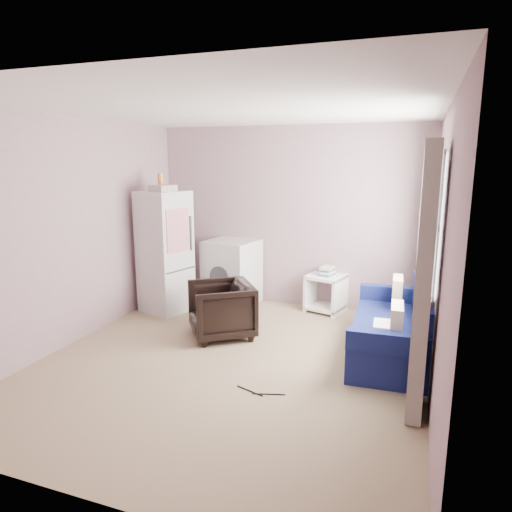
{
  "coord_description": "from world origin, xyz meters",
  "views": [
    {
      "loc": [
        1.72,
        -4.03,
        2.04
      ],
      "look_at": [
        0.05,
        0.6,
        1.0
      ],
      "focal_mm": 32.0,
      "sensor_mm": 36.0,
      "label": 1
    }
  ],
  "objects_px": {
    "fridge": "(165,251)",
    "washing_machine": "(232,271)",
    "armchair": "(221,307)",
    "sofa": "(396,331)",
    "side_table": "(326,290)"
  },
  "relations": [
    {
      "from": "washing_machine",
      "to": "side_table",
      "type": "xyz_separation_m",
      "value": [
        1.33,
        0.14,
        -0.19
      ]
    },
    {
      "from": "armchair",
      "to": "sofa",
      "type": "relative_size",
      "value": 0.41
    },
    {
      "from": "armchair",
      "to": "side_table",
      "type": "relative_size",
      "value": 1.14
    },
    {
      "from": "armchair",
      "to": "sofa",
      "type": "bearing_deg",
      "value": 57.68
    },
    {
      "from": "armchair",
      "to": "fridge",
      "type": "height_order",
      "value": "fridge"
    },
    {
      "from": "armchair",
      "to": "washing_machine",
      "type": "xyz_separation_m",
      "value": [
        -0.36,
        1.19,
        0.13
      ]
    },
    {
      "from": "fridge",
      "to": "sofa",
      "type": "xyz_separation_m",
      "value": [
        3.05,
        -0.49,
        -0.55
      ]
    },
    {
      "from": "washing_machine",
      "to": "sofa",
      "type": "xyz_separation_m",
      "value": [
        2.32,
        -1.06,
        -0.21
      ]
    },
    {
      "from": "side_table",
      "to": "armchair",
      "type": "bearing_deg",
      "value": -126.37
    },
    {
      "from": "fridge",
      "to": "washing_machine",
      "type": "height_order",
      "value": "fridge"
    },
    {
      "from": "fridge",
      "to": "washing_machine",
      "type": "bearing_deg",
      "value": 53.76
    },
    {
      "from": "fridge",
      "to": "side_table",
      "type": "xyz_separation_m",
      "value": [
        2.07,
        0.71,
        -0.54
      ]
    },
    {
      "from": "fridge",
      "to": "sofa",
      "type": "distance_m",
      "value": 3.14
    },
    {
      "from": "armchair",
      "to": "fridge",
      "type": "xyz_separation_m",
      "value": [
        -1.09,
        0.61,
        0.48
      ]
    },
    {
      "from": "fridge",
      "to": "sofa",
      "type": "relative_size",
      "value": 1.07
    }
  ]
}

